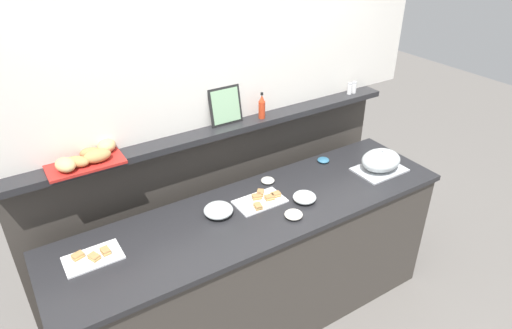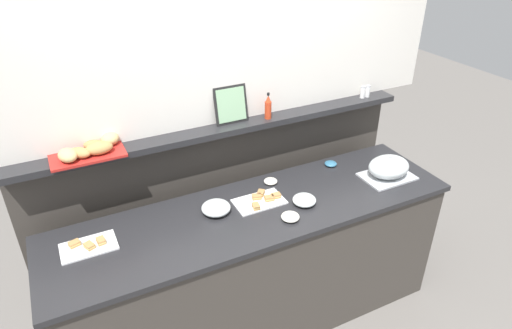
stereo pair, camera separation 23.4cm
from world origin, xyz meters
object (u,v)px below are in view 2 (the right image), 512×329
(glass_bowl_large, at_px, (216,208))
(glass_bowl_medium, at_px, (304,200))
(hot_sauce_bottle, at_px, (268,107))
(pepper_shaker, at_px, (368,91))
(serving_cloche, at_px, (389,168))
(framed_picture, at_px, (231,105))
(sandwich_platter_rear, at_px, (261,200))
(salt_shaker, at_px, (363,92))
(condiment_bowl_red, at_px, (290,217))
(sandwich_platter_side, at_px, (89,246))
(bread_basket, at_px, (90,150))
(condiment_bowl_cream, at_px, (271,181))
(condiment_bowl_teal, at_px, (331,164))

(glass_bowl_large, relative_size, glass_bowl_medium, 1.19)
(hot_sauce_bottle, bearing_deg, pepper_shaker, 1.15)
(serving_cloche, distance_m, glass_bowl_medium, 0.66)
(glass_bowl_large, distance_m, framed_picture, 0.67)
(sandwich_platter_rear, relative_size, salt_shaker, 3.53)
(glass_bowl_large, bearing_deg, condiment_bowl_red, -35.16)
(serving_cloche, xyz_separation_m, hot_sauce_bottle, (-0.65, 0.48, 0.37))
(pepper_shaker, xyz_separation_m, framed_picture, (-1.06, 0.04, 0.08))
(glass_bowl_large, height_order, glass_bowl_medium, glass_bowl_large)
(salt_shaker, bearing_deg, condiment_bowl_red, -147.06)
(hot_sauce_bottle, bearing_deg, glass_bowl_medium, -90.89)
(hot_sauce_bottle, bearing_deg, sandwich_platter_side, -165.26)
(hot_sauce_bottle, bearing_deg, bread_basket, -179.97)
(condiment_bowl_cream, bearing_deg, glass_bowl_large, -162.07)
(glass_bowl_large, height_order, hot_sauce_bottle, hot_sauce_bottle)
(bread_basket, bearing_deg, sandwich_platter_rear, -22.13)
(glass_bowl_large, relative_size, hot_sauce_bottle, 0.98)
(condiment_bowl_cream, bearing_deg, condiment_bowl_red, -101.77)
(glass_bowl_medium, height_order, salt_shaker, salt_shaker)
(condiment_bowl_teal, xyz_separation_m, hot_sauce_bottle, (-0.40, 0.18, 0.43))
(sandwich_platter_rear, relative_size, pepper_shaker, 3.53)
(sandwich_platter_rear, height_order, glass_bowl_large, glass_bowl_large)
(glass_bowl_large, xyz_separation_m, condiment_bowl_red, (0.36, -0.25, -0.01))
(serving_cloche, bearing_deg, condiment_bowl_teal, 129.90)
(sandwich_platter_side, bearing_deg, framed_picture, 20.79)
(condiment_bowl_teal, height_order, framed_picture, framed_picture)
(sandwich_platter_rear, distance_m, glass_bowl_medium, 0.27)
(sandwich_platter_rear, relative_size, condiment_bowl_red, 2.85)
(framed_picture, bearing_deg, glass_bowl_large, -125.61)
(condiment_bowl_teal, relative_size, framed_picture, 0.35)
(condiment_bowl_red, height_order, framed_picture, framed_picture)
(bread_basket, bearing_deg, glass_bowl_medium, -24.09)
(glass_bowl_medium, relative_size, salt_shaker, 1.66)
(sandwich_platter_side, xyz_separation_m, serving_cloche, (1.90, -0.15, 0.06))
(serving_cloche, height_order, framed_picture, framed_picture)
(serving_cloche, xyz_separation_m, salt_shaker, (0.13, 0.50, 0.34))
(glass_bowl_medium, relative_size, pepper_shaker, 1.66)
(salt_shaker, bearing_deg, condiment_bowl_cream, -165.96)
(pepper_shaker, distance_m, framed_picture, 1.06)
(salt_shaker, bearing_deg, glass_bowl_large, -164.62)
(condiment_bowl_red, height_order, bread_basket, bread_basket)
(pepper_shaker, bearing_deg, sandwich_platter_rear, -160.41)
(pepper_shaker, xyz_separation_m, bread_basket, (-1.94, -0.02, -0.01))
(serving_cloche, relative_size, condiment_bowl_cream, 3.82)
(condiment_bowl_teal, bearing_deg, condiment_bowl_cream, -178.07)
(pepper_shaker, height_order, framed_picture, framed_picture)
(condiment_bowl_teal, xyz_separation_m, pepper_shaker, (0.42, 0.20, 0.40))
(sandwich_platter_side, bearing_deg, hot_sauce_bottle, 14.74)
(sandwich_platter_side, xyz_separation_m, glass_bowl_medium, (1.24, -0.17, 0.02))
(condiment_bowl_cream, xyz_separation_m, salt_shaker, (0.86, 0.22, 0.40))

